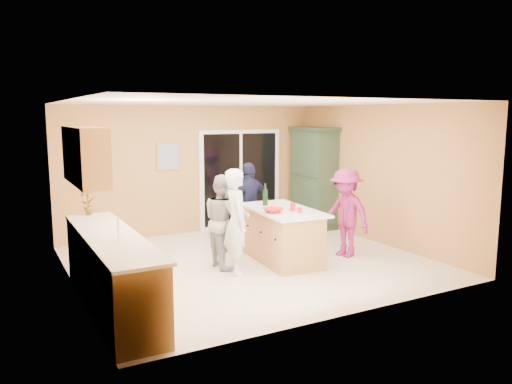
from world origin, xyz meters
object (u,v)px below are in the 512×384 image
green_hutch (314,178)px  woman_magenta (346,213)px  woman_navy (250,204)px  kitchen_island (282,237)px  woman_white (237,222)px  woman_grey (224,221)px

green_hutch → woman_magenta: bearing=-111.9°
green_hutch → woman_navy: size_ratio=1.39×
kitchen_island → woman_navy: size_ratio=1.13×
woman_white → woman_magenta: size_ratio=1.07×
green_hutch → woman_magenta: size_ratio=1.42×
kitchen_island → woman_navy: bearing=93.7°
kitchen_island → woman_navy: (0.01, 1.18, 0.36)m
green_hutch → woman_white: (-2.94, -2.17, -0.24)m
woman_navy → woman_magenta: (1.10, -1.42, -0.02)m
woman_white → woman_grey: size_ratio=1.09×
green_hutch → woman_magenta: (-0.89, -2.21, -0.29)m
woman_grey → kitchen_island: bearing=-102.7°
woman_white → woman_magenta: 2.05m
green_hutch → woman_navy: bearing=-158.4°
kitchen_island → woman_grey: (-0.96, 0.22, 0.33)m
green_hutch → woman_navy: 2.16m
woman_navy → woman_magenta: size_ratio=1.02×
woman_white → woman_navy: 1.68m
green_hutch → woman_grey: bearing=-149.5°
green_hutch → woman_white: size_ratio=1.34×
woman_grey → woman_magenta: (2.07, -0.46, 0.01)m
kitchen_island → woman_grey: 1.04m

